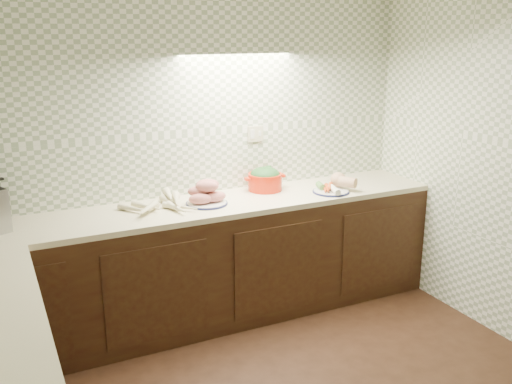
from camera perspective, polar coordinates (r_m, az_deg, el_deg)
name	(u,v)px	position (r m, az deg, el deg)	size (l,w,h in m)	color
room	(319,138)	(2.58, 6.30, 5.35)	(3.60, 3.60, 2.60)	black
counter	(144,336)	(3.34, -11.18, -13.94)	(3.60, 3.60, 0.90)	black
parsnip_pile	(154,206)	(3.96, -10.20, -1.39)	(0.50, 0.40, 0.09)	beige
sweet_potato_plate	(206,194)	(4.06, -5.01, -0.24)	(0.30, 0.30, 0.18)	#141846
onion_bowl	(202,194)	(4.18, -5.47, -0.23)	(0.14, 0.14, 0.11)	black
dutch_oven	(265,179)	(4.40, 0.91, 1.31)	(0.33, 0.28, 0.18)	red
veg_plate	(334,185)	(4.44, 7.81, 0.75)	(0.36, 0.36, 0.13)	#141846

